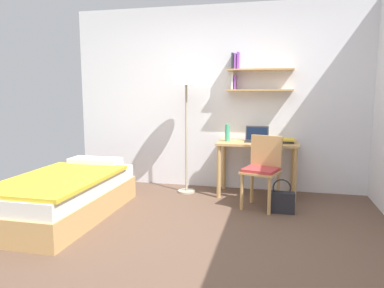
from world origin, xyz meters
TOP-DOWN VIEW (x-y plane):
  - ground_plane at (0.00, 0.00)m, footprint 5.28×5.28m
  - wall_back at (0.01, 2.02)m, footprint 4.40×0.27m
  - bed at (-1.52, 0.35)m, footprint 0.96×1.84m
  - desk at (0.53, 1.70)m, footprint 1.06×0.57m
  - desk_chair at (0.62, 1.19)m, footprint 0.51×0.50m
  - standing_lamp at (-0.43, 1.62)m, footprint 0.39×0.39m
  - laptop at (0.52, 1.75)m, footprint 0.31×0.21m
  - water_bottle at (0.13, 1.69)m, footprint 0.07×0.07m
  - book_stack at (0.92, 1.70)m, footprint 0.17×0.22m
  - handbag at (0.85, 1.03)m, footprint 0.30×0.12m

SIDE VIEW (x-z plane):
  - ground_plane at x=0.00m, z-range 0.00..0.00m
  - handbag at x=0.85m, z-range -0.06..0.34m
  - bed at x=-1.52m, z-range -0.03..0.51m
  - desk_chair at x=0.62m, z-range 0.06..0.92m
  - desk at x=0.53m, z-range 0.23..0.96m
  - book_stack at x=0.92m, z-range 0.73..0.79m
  - laptop at x=0.52m, z-range 0.68..0.89m
  - water_bottle at x=0.13m, z-range 0.73..0.96m
  - wall_back at x=0.01m, z-range 0.01..2.61m
  - standing_lamp at x=-0.43m, z-range 0.65..2.36m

